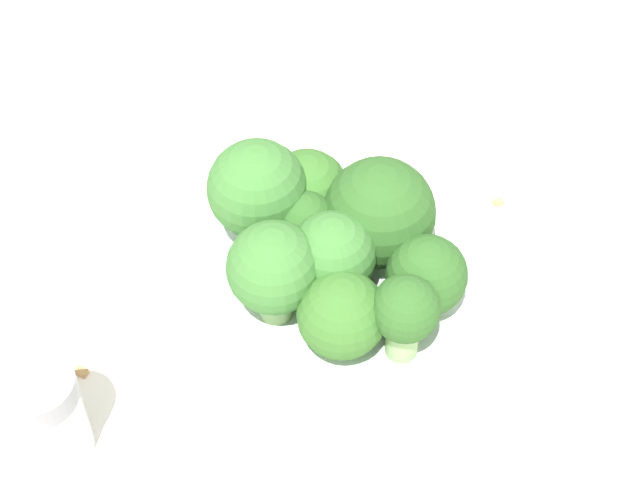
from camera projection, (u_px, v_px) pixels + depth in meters
name	position (u px, v px, depth m)	size (l,w,h in m)	color
ground_plane	(320.00, 321.00, 0.58)	(3.00, 3.00, 0.00)	silver
bowl	(320.00, 302.00, 0.56)	(0.16, 0.16, 0.04)	silver
broccoli_floret_0	(305.00, 225.00, 0.53)	(0.03, 0.03, 0.05)	#8EB770
broccoli_floret_1	(342.00, 316.00, 0.50)	(0.04, 0.04, 0.05)	#7A9E5B
broccoli_floret_2	(376.00, 210.00, 0.54)	(0.06, 0.06, 0.06)	#84AD66
broccoli_floret_3	(274.00, 270.00, 0.51)	(0.05, 0.05, 0.06)	#84AD66
broccoli_floret_4	(307.00, 193.00, 0.55)	(0.04, 0.04, 0.05)	#84AD66
broccoli_floret_5	(257.00, 190.00, 0.53)	(0.05, 0.05, 0.07)	#7A9E5B
broccoli_floret_6	(426.00, 277.00, 0.52)	(0.04, 0.04, 0.05)	#8EB770
broccoli_floret_7	(405.00, 313.00, 0.50)	(0.03, 0.03, 0.05)	#8EB770
broccoli_floret_8	(324.00, 262.00, 0.52)	(0.04, 0.04, 0.06)	#7A9E5B
pepper_shaker	(51.00, 419.00, 0.50)	(0.03, 0.03, 0.06)	silver
almond_crumb_0	(499.00, 200.00, 0.63)	(0.01, 0.00, 0.01)	tan
almond_crumb_2	(81.00, 370.00, 0.55)	(0.01, 0.00, 0.01)	#AD7F4C
almond_crumb_3	(415.00, 208.00, 0.62)	(0.01, 0.01, 0.01)	tan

